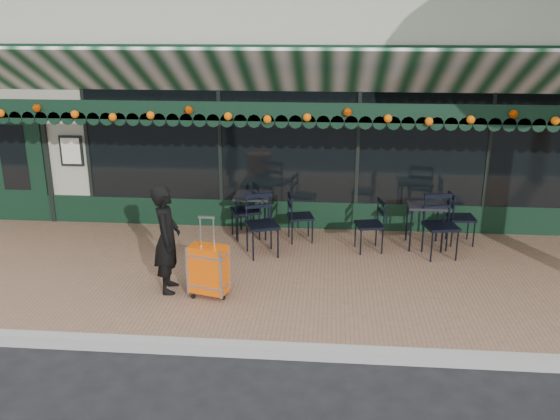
# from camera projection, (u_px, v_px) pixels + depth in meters

# --- Properties ---
(ground) EXTENTS (80.00, 80.00, 0.00)m
(ground) POSITION_uv_depth(u_px,v_px,m) (247.00, 351.00, 7.03)
(ground) COLOR black
(ground) RESTS_ON ground
(sidewalk) EXTENTS (18.00, 4.00, 0.15)m
(sidewalk) POSITION_uv_depth(u_px,v_px,m) (265.00, 276.00, 8.90)
(sidewalk) COLOR brown
(sidewalk) RESTS_ON ground
(curb) EXTENTS (18.00, 0.16, 0.15)m
(curb) POSITION_uv_depth(u_px,v_px,m) (246.00, 349.00, 6.93)
(curb) COLOR #9E9E99
(curb) RESTS_ON ground
(restaurant_building) EXTENTS (12.00, 9.60, 4.50)m
(restaurant_building) POSITION_uv_depth(u_px,v_px,m) (292.00, 85.00, 13.75)
(restaurant_building) COLOR #9D9B88
(restaurant_building) RESTS_ON ground
(woman) EXTENTS (0.43, 0.59, 1.51)m
(woman) POSITION_uv_depth(u_px,v_px,m) (167.00, 239.00, 8.04)
(woman) COLOR black
(woman) RESTS_ON sidewalk
(suitcase) EXTENTS (0.55, 0.40, 1.13)m
(suitcase) POSITION_uv_depth(u_px,v_px,m) (209.00, 270.00, 7.98)
(suitcase) COLOR #E55107
(suitcase) RESTS_ON sidewalk
(cafe_table_a) EXTENTS (0.61, 0.61, 0.75)m
(cafe_table_a) POSITION_uv_depth(u_px,v_px,m) (426.00, 208.00, 9.64)
(cafe_table_a) COLOR black
(cafe_table_a) RESTS_ON sidewalk
(cafe_table_b) EXTENTS (0.60, 0.60, 0.74)m
(cafe_table_b) POSITION_uv_depth(u_px,v_px,m) (253.00, 199.00, 10.16)
(cafe_table_b) COLOR black
(cafe_table_b) RESTS_ON sidewalk
(chair_a_left) EXTENTS (0.51, 0.51, 0.86)m
(chair_a_left) POSITION_uv_depth(u_px,v_px,m) (369.00, 225.00, 9.54)
(chair_a_left) COLOR black
(chair_a_left) RESTS_ON sidewalk
(chair_a_right) EXTENTS (0.46, 0.46, 0.88)m
(chair_a_right) POSITION_uv_depth(u_px,v_px,m) (461.00, 218.00, 9.85)
(chair_a_right) COLOR black
(chair_a_right) RESTS_ON sidewalk
(chair_a_front) EXTENTS (0.59, 0.59, 0.99)m
(chair_a_front) POSITION_uv_depth(u_px,v_px,m) (441.00, 227.00, 9.28)
(chair_a_front) COLOR black
(chair_a_front) RESTS_ON sidewalk
(chair_b_left) EXTENTS (0.61, 0.61, 0.94)m
(chair_b_left) POSITION_uv_depth(u_px,v_px,m) (245.00, 211.00, 10.12)
(chair_b_left) COLOR black
(chair_b_left) RESTS_ON sidewalk
(chair_b_right) EXTENTS (0.50, 0.50, 0.84)m
(chair_b_right) POSITION_uv_depth(u_px,v_px,m) (301.00, 217.00, 9.98)
(chair_b_right) COLOR black
(chair_b_right) RESTS_ON sidewalk
(chair_b_front) EXTENTS (0.64, 0.64, 0.98)m
(chair_b_front) POSITION_uv_depth(u_px,v_px,m) (262.00, 226.00, 9.35)
(chair_b_front) COLOR black
(chair_b_front) RESTS_ON sidewalk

